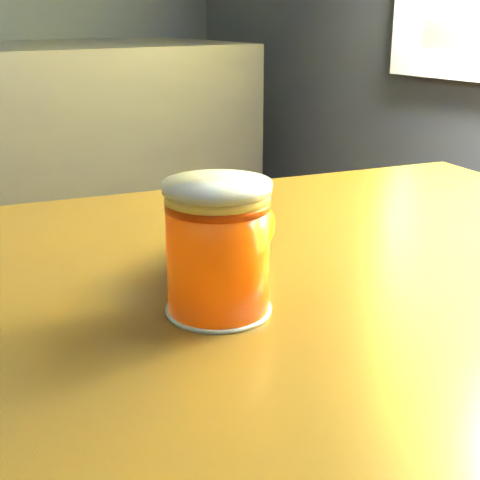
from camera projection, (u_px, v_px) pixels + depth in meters
table at (244, 376)px, 0.64m from camera, size 1.11×0.88×0.75m
juice_glass at (218, 249)px, 0.53m from camera, size 0.09×0.09×0.11m
orange_front at (211, 244)px, 0.61m from camera, size 0.08×0.08×0.06m
orange_back at (240, 225)px, 0.67m from camera, size 0.08×0.08×0.06m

